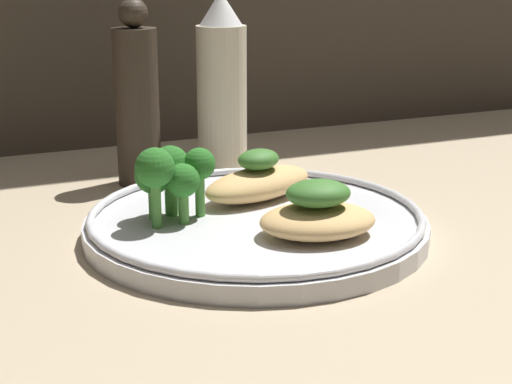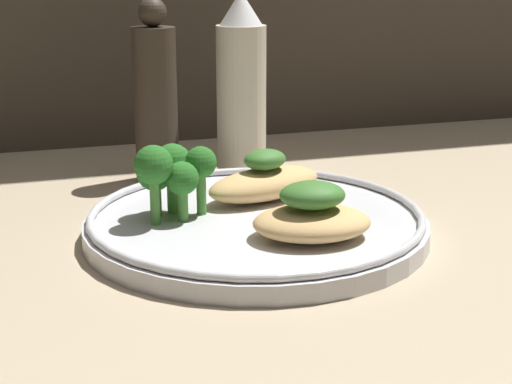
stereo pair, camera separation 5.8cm
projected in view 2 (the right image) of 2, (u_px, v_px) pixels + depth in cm
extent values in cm
cube|color=tan|center=(256.00, 241.00, 59.09)|extent=(180.00, 180.00, 1.00)
cylinder|color=silver|center=(256.00, 226.00, 58.74)|extent=(25.64, 25.64, 1.40)
torus|color=silver|center=(256.00, 214.00, 58.46)|extent=(25.04, 25.04, 0.60)
ellipsoid|color=tan|center=(312.00, 223.00, 54.09)|extent=(9.11, 7.36, 2.16)
ellipsoid|color=#3D752D|center=(312.00, 195.00, 53.51)|extent=(5.08, 4.32, 1.85)
ellipsoid|color=tan|center=(265.00, 184.00, 62.81)|extent=(11.39, 7.98, 2.43)
ellipsoid|color=#3D752D|center=(265.00, 159.00, 62.23)|extent=(4.34, 3.90, 1.62)
cylinder|color=#4C8E38|center=(201.00, 194.00, 58.91)|extent=(0.73, 0.73, 3.20)
sphere|color=#286B23|center=(201.00, 162.00, 58.20)|extent=(2.41, 2.41, 2.41)
cylinder|color=#4C8E38|center=(174.00, 194.00, 59.37)|extent=(0.99, 0.99, 2.87)
sphere|color=#286B23|center=(173.00, 163.00, 58.66)|extent=(2.92, 2.92, 2.92)
cylinder|color=#4C8E38|center=(156.00, 200.00, 58.64)|extent=(0.86, 0.86, 2.41)
sphere|color=#286B23|center=(155.00, 172.00, 58.02)|extent=(2.76, 2.76, 2.76)
cylinder|color=#4C8E38|center=(155.00, 201.00, 56.62)|extent=(0.71, 0.71, 3.47)
sphere|color=#286B23|center=(153.00, 165.00, 55.83)|extent=(2.86, 2.86, 2.86)
cylinder|color=#4C8E38|center=(183.00, 205.00, 57.53)|extent=(0.77, 0.77, 2.39)
sphere|color=#286B23|center=(182.00, 178.00, 56.93)|extent=(2.47, 2.47, 2.47)
cylinder|color=beige|center=(241.00, 101.00, 73.76)|extent=(4.67, 4.67, 14.06)
cone|color=white|center=(241.00, 8.00, 71.28)|extent=(3.97, 3.97, 3.09)
cylinder|color=#382D23|center=(156.00, 106.00, 71.42)|extent=(3.96, 3.96, 14.11)
sphere|color=#382D23|center=(152.00, 12.00, 69.01)|extent=(2.57, 2.57, 2.57)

